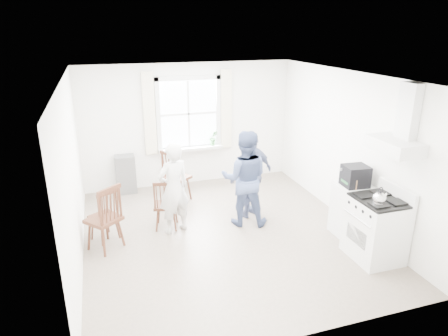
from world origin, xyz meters
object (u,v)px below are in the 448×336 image
at_px(stereo_stack, 355,176).
at_px(windsor_chair_b, 165,200).
at_px(windsor_chair_a, 106,210).
at_px(windsor_chair_c, 108,212).
at_px(person_mid, 245,179).
at_px(person_left, 174,189).
at_px(low_cabinet, 352,210).
at_px(person_right, 251,174).
at_px(gas_stove, 376,228).

relative_size(stereo_stack, windsor_chair_b, 0.44).
xyz_separation_m(windsor_chair_a, windsor_chair_b, (0.95, 0.08, 0.01)).
xyz_separation_m(windsor_chair_a, windsor_chair_c, (0.02, -0.30, 0.11)).
xyz_separation_m(windsor_chair_a, person_mid, (2.30, -0.07, 0.30)).
relative_size(windsor_chair_b, person_left, 0.58).
height_order(windsor_chair_b, windsor_chair_c, windsor_chair_c).
relative_size(low_cabinet, windsor_chair_c, 0.84).
distance_m(stereo_stack, windsor_chair_a, 3.97).
bearing_deg(person_mid, low_cabinet, 169.90).
distance_m(windsor_chair_b, person_right, 1.60).
relative_size(gas_stove, low_cabinet, 1.24).
height_order(low_cabinet, windsor_chair_a, low_cabinet).
bearing_deg(windsor_chair_b, windsor_chair_a, -174.92).
bearing_deg(low_cabinet, person_mid, 148.39).
bearing_deg(windsor_chair_a, windsor_chair_b, 5.08).
distance_m(windsor_chair_b, person_mid, 1.39).
relative_size(low_cabinet, person_left, 0.58).
bearing_deg(windsor_chair_a, person_right, 4.36).
distance_m(gas_stove, person_left, 3.18).
bearing_deg(windsor_chair_a, person_left, -0.13).
bearing_deg(person_left, person_right, 168.25).
height_order(windsor_chair_c, person_left, person_left).
height_order(low_cabinet, windsor_chair_b, windsor_chair_b).
bearing_deg(windsor_chair_a, low_cabinet, -14.77).
height_order(stereo_stack, person_left, person_left).
bearing_deg(windsor_chair_a, windsor_chair_c, -85.52).
distance_m(gas_stove, windsor_chair_c, 4.00).
relative_size(windsor_chair_c, person_right, 0.67).
relative_size(gas_stove, windsor_chair_b, 1.24).
xyz_separation_m(windsor_chair_a, person_right, (2.53, 0.19, 0.26)).
relative_size(stereo_stack, windsor_chair_c, 0.37).
distance_m(stereo_stack, person_right, 1.80).
xyz_separation_m(low_cabinet, person_mid, (-1.52, 0.94, 0.39)).
distance_m(windsor_chair_c, person_right, 2.56).
bearing_deg(person_right, windsor_chair_c, -9.93).
xyz_separation_m(stereo_stack, windsor_chair_a, (-3.79, 1.05, -0.53)).
bearing_deg(windsor_chair_b, low_cabinet, -20.83).
height_order(gas_stove, low_cabinet, gas_stove).
xyz_separation_m(stereo_stack, person_left, (-2.70, 1.05, -0.29)).
bearing_deg(gas_stove, person_left, 147.42).
xyz_separation_m(stereo_stack, person_right, (-1.26, 1.25, -0.27)).
distance_m(low_cabinet, stereo_stack, 0.62).
height_order(gas_stove, person_mid, person_mid).
bearing_deg(windsor_chair_c, person_left, 15.52).
relative_size(windsor_chair_b, person_right, 0.57).
height_order(stereo_stack, person_mid, person_mid).
bearing_deg(person_left, person_mid, 157.29).
distance_m(low_cabinet, person_right, 1.81).
bearing_deg(person_right, person_mid, 28.75).
xyz_separation_m(stereo_stack, windsor_chair_c, (-3.77, 0.76, -0.41)).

